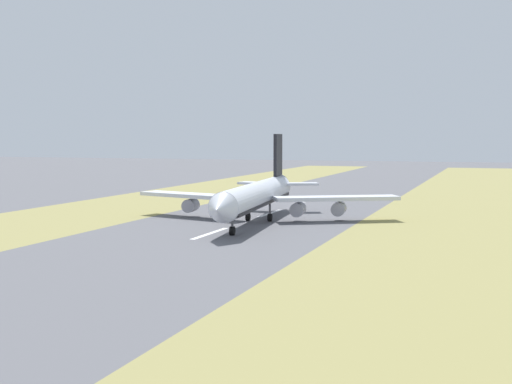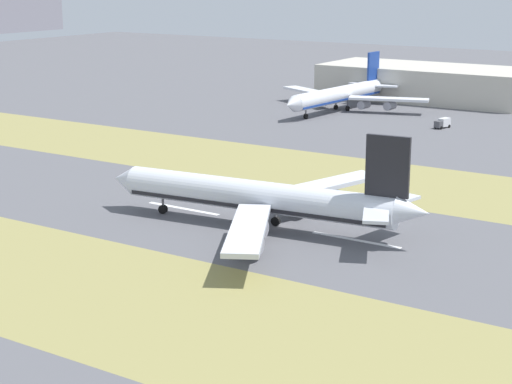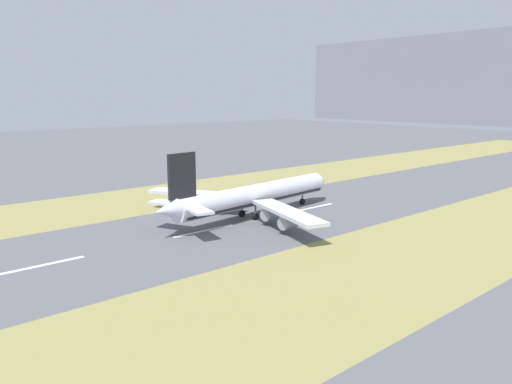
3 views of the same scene
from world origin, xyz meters
name	(u,v)px [view 2 (image 2 of 3)]	position (x,y,z in m)	size (l,w,h in m)	color
ground_plane	(281,226)	(0.00, 0.00, 0.00)	(800.00, 800.00, 0.00)	#56565B
grass_median_west	(127,298)	(-45.00, 0.00, 0.00)	(40.00, 600.00, 0.01)	olive
grass_median_east	(379,180)	(45.00, 0.00, 0.00)	(40.00, 600.00, 0.01)	olive
centreline_dash_mid	(356,240)	(0.00, -16.15, 0.01)	(1.20, 18.00, 0.01)	silver
centreline_dash_far	(183,208)	(0.00, 23.85, 0.01)	(1.20, 18.00, 0.01)	silver
airplane_main_jet	(265,198)	(-2.78, 1.95, 6.02)	(63.77, 67.20, 20.20)	silver
terminal_building	(426,83)	(176.67, 41.43, 6.34)	(36.00, 78.48, 12.68)	#BCB7A8
airplane_parked_apron	(341,95)	(133.46, 56.02, 5.69)	(63.52, 60.42, 19.09)	silver
service_truck	(443,123)	(119.64, 12.63, 1.67)	(6.36, 3.79, 3.10)	#4C4C51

